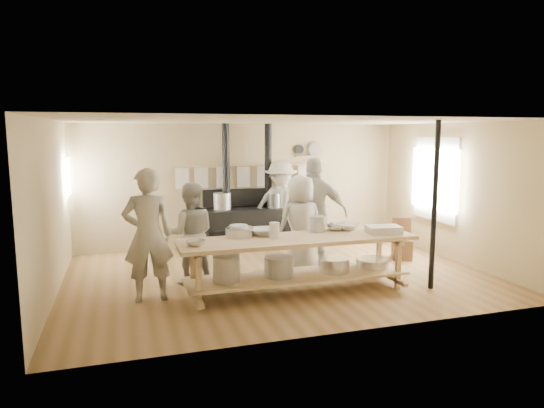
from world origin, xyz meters
The scene contains 24 objects.
ground centered at (0.00, 0.00, 0.00)m, with size 7.00×7.00×0.00m, color brown.
room_shell centered at (0.00, 0.00, 1.62)m, with size 7.00×7.00×7.00m.
window_right centered at (3.47, 0.60, 1.50)m, with size 0.09×1.50×1.65m.
left_opening centered at (-3.45, 2.00, 1.60)m, with size 0.00×0.90×0.90m.
stove centered at (-0.01, 2.12, 0.52)m, with size 1.90×0.75×2.60m.
towel_rail centered at (0.00, 2.40, 1.56)m, with size 3.00×0.04×0.47m.
back_wall_shelf centered at (1.46, 2.43, 2.00)m, with size 0.63×0.14×0.32m.
prep_table centered at (-0.01, -0.90, 0.52)m, with size 3.60×0.90×0.85m.
support_post centered at (2.05, -1.35, 1.30)m, with size 0.08×0.08×2.60m, color black.
cook_far_left centered at (-2.17, -0.61, 0.96)m, with size 0.70×0.46×1.93m, color #A8A595.
cook_left centered at (-1.49, 0.01, 0.82)m, with size 0.79×0.62×1.63m, color #A8A595.
cook_center centered at (0.36, -0.05, 0.86)m, with size 0.84×0.54×1.71m, color #A8A595.
cook_right centered at (0.75, 0.28, 0.99)m, with size 1.17×0.49×1.99m, color #A8A595.
cook_by_window centered at (0.66, 1.95, 0.92)m, with size 1.19×0.68×1.84m, color #A8A595.
chair centered at (2.61, 0.37, 0.23)m, with size 0.48×0.48×0.78m.
bowl_white_a centered at (-0.44, -0.57, 0.90)m, with size 0.41×0.41×0.10m, color silver.
bowl_steel_a centered at (-1.55, -1.01, 0.89)m, with size 0.27×0.27×0.08m, color silver.
bowl_white_b centered at (0.96, -0.57, 0.90)m, with size 0.42×0.42×0.10m, color silver.
bowl_steel_b centered at (0.78, -0.57, 0.90)m, with size 0.31×0.31×0.10m, color silver.
roasting_pan centered at (1.39, -1.00, 0.91)m, with size 0.51×0.34×0.11m, color #B2B2B7.
mixing_bowl_large centered at (-0.82, -0.57, 0.92)m, with size 0.43×0.43×0.14m, color silver.
bucket_galv centered at (0.46, -0.57, 0.97)m, with size 0.27×0.27×0.25m, color gray.
deep_bowl_enamel centered at (-0.84, -0.57, 0.94)m, with size 0.28×0.28×0.18m, color silver.
pitcher centered at (-0.36, -0.86, 0.97)m, with size 0.15×0.15×0.24m, color silver.
Camera 1 is at (-2.48, -7.60, 2.40)m, focal length 32.00 mm.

